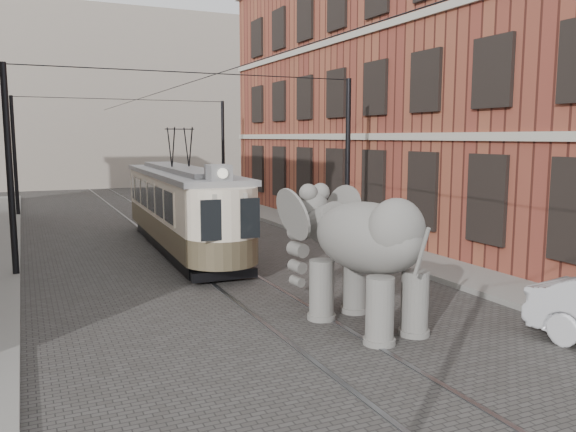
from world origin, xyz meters
TOP-DOWN VIEW (x-y plane):
  - ground at (0.00, 0.00)m, footprint 120.00×120.00m
  - tram_rails at (0.00, 0.00)m, footprint 1.54×80.00m
  - sidewalk_right at (6.00, 0.00)m, footprint 2.00×60.00m
  - brick_building at (11.00, 9.00)m, footprint 8.00×26.00m
  - distant_block at (0.00, 40.00)m, footprint 28.00×10.00m
  - catenary at (-0.20, 5.00)m, footprint 11.00×30.20m
  - tram at (-0.20, 8.39)m, footprint 2.57×10.91m
  - elephant at (1.17, -1.71)m, footprint 3.37×5.17m

SIDE VIEW (x-z plane):
  - ground at x=0.00m, z-range 0.00..0.00m
  - tram_rails at x=0.00m, z-range 0.00..0.02m
  - sidewalk_right at x=6.00m, z-range 0.00..0.15m
  - elephant at x=1.17m, z-range 0.00..2.95m
  - tram at x=-0.20m, z-range 0.00..4.30m
  - catenary at x=-0.20m, z-range 0.00..6.00m
  - brick_building at x=11.00m, z-range 0.00..12.00m
  - distant_block at x=0.00m, z-range 0.00..14.00m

